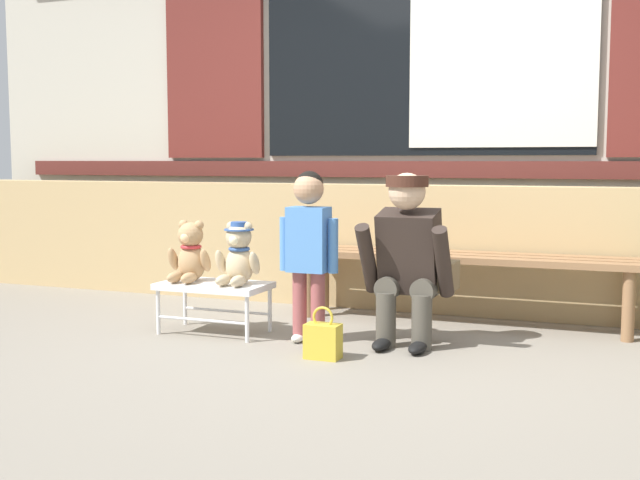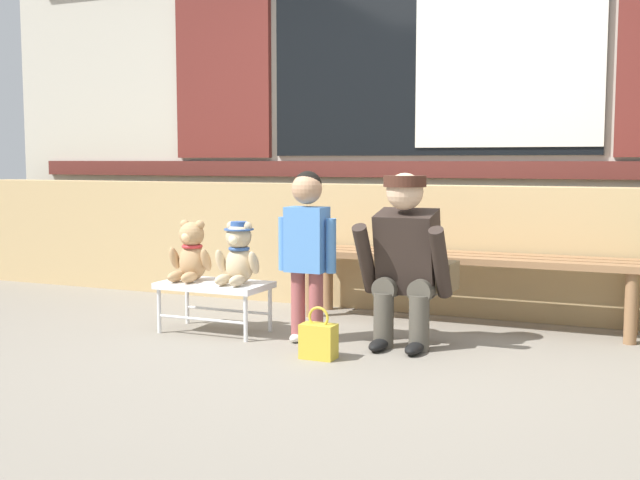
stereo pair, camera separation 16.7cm
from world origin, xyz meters
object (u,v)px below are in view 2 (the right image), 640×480
(wooden_bench_long, at_px, (464,265))
(handbag_on_ground, at_px, (318,340))
(small_display_bench, at_px, (215,288))
(adult_crouching, at_px, (408,259))
(teddy_bear_with_hat, at_px, (238,254))
(teddy_bear_plain, at_px, (191,253))
(child_standing, at_px, (307,237))

(wooden_bench_long, distance_m, handbag_on_ground, 1.26)
(wooden_bench_long, relative_size, small_display_bench, 3.28)
(wooden_bench_long, height_order, adult_crouching, adult_crouching)
(teddy_bear_with_hat, bearing_deg, handbag_on_ground, -26.94)
(wooden_bench_long, bearing_deg, adult_crouching, -102.54)
(small_display_bench, height_order, teddy_bear_with_hat, teddy_bear_with_hat)
(wooden_bench_long, height_order, handbag_on_ground, wooden_bench_long)
(teddy_bear_plain, distance_m, teddy_bear_with_hat, 0.32)
(child_standing, relative_size, handbag_on_ground, 3.52)
(child_standing, bearing_deg, adult_crouching, 14.06)
(teddy_bear_with_hat, height_order, handbag_on_ground, teddy_bear_with_hat)
(teddy_bear_with_hat, bearing_deg, adult_crouching, 6.67)
(teddy_bear_plain, bearing_deg, small_display_bench, -0.51)
(wooden_bench_long, xyz_separation_m, child_standing, (-0.69, -0.81, 0.22))
(child_standing, xyz_separation_m, handbag_on_ground, (0.21, -0.31, -0.50))
(wooden_bench_long, relative_size, teddy_bear_with_hat, 5.78)
(teddy_bear_plain, distance_m, child_standing, 0.78)
(adult_crouching, relative_size, handbag_on_ground, 3.49)
(wooden_bench_long, xyz_separation_m, teddy_bear_with_hat, (-1.14, -0.79, 0.10))
(small_display_bench, distance_m, teddy_bear_plain, 0.25)
(handbag_on_ground, bearing_deg, teddy_bear_with_hat, 153.06)
(teddy_bear_plain, distance_m, adult_crouching, 1.32)
(small_display_bench, relative_size, teddy_bear_with_hat, 1.76)
(teddy_bear_with_hat, distance_m, handbag_on_ground, 0.83)
(handbag_on_ground, bearing_deg, teddy_bear_plain, 161.19)
(adult_crouching, bearing_deg, teddy_bear_plain, -174.92)
(teddy_bear_plain, xyz_separation_m, teddy_bear_with_hat, (0.32, 0.00, 0.01))
(adult_crouching, bearing_deg, wooden_bench_long, 77.46)
(small_display_bench, xyz_separation_m, child_standing, (0.61, -0.02, 0.33))
(small_display_bench, bearing_deg, teddy_bear_with_hat, 0.77)
(child_standing, bearing_deg, wooden_bench_long, 49.54)
(small_display_bench, height_order, handbag_on_ground, small_display_bench)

